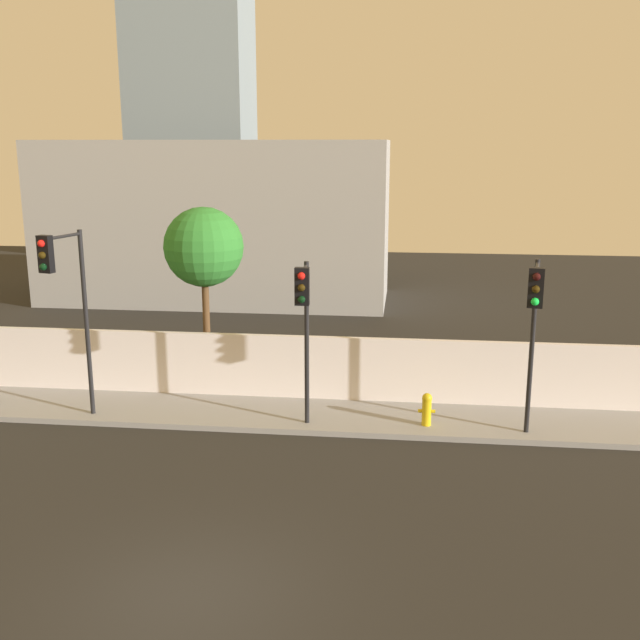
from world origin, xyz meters
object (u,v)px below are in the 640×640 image
object	(u,v)px
traffic_light_right	(534,313)
traffic_light_left	(304,311)
fire_hydrant	(427,408)
traffic_light_center	(65,286)
roadside_tree_midleft	(204,248)

from	to	relation	value
traffic_light_right	traffic_light_left	bearing A→B (deg)	177.90
traffic_light_right	fire_hydrant	size ratio (longest dim) A/B	5.10
traffic_light_left	traffic_light_right	world-z (taller)	traffic_light_right
traffic_light_center	traffic_light_right	bearing A→B (deg)	-0.33
traffic_light_left	traffic_light_right	xyz separation A→B (m)	(5.41, -0.20, 0.13)
traffic_light_right	traffic_light_center	bearing A→B (deg)	179.67
roadside_tree_midleft	traffic_light_center	bearing A→B (deg)	-121.22
traffic_light_left	traffic_light_center	size ratio (longest dim) A/B	0.86
traffic_light_center	fire_hydrant	world-z (taller)	traffic_light_center
fire_hydrant	roadside_tree_midleft	bearing A→B (deg)	154.25
traffic_light_center	fire_hydrant	distance (m)	9.60
fire_hydrant	roadside_tree_midleft	xyz separation A→B (m)	(-6.60, 3.18, 3.58)
traffic_light_left	traffic_light_right	distance (m)	5.42
traffic_light_left	fire_hydrant	size ratio (longest dim) A/B	4.91
traffic_light_left	roadside_tree_midleft	bearing A→B (deg)	132.27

